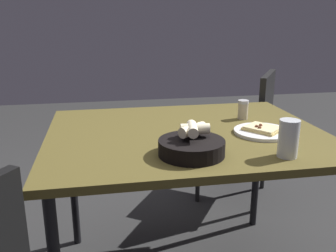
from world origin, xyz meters
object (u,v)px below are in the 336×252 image
Objects in this scene: bread_basket at (191,145)px; chair_far at (246,127)px; dining_table at (186,145)px; pepper_shaker at (243,111)px; beer_glass at (288,141)px; pizza_plate at (263,131)px.

chair_far reaches higher than bread_basket.
dining_table is 12.85× the size of pepper_shaker.
chair_far is at bearing -114.75° from pepper_shaker.
beer_glass is (-0.28, 0.35, 0.12)m from dining_table.
dining_table is at bearing 51.93° from chair_far.
chair_far is (-0.59, -0.76, -0.18)m from dining_table.
bread_basket is 1.77× the size of beer_glass.
dining_table is 1.33× the size of chair_far.
beer_glass reaches higher than pepper_shaker.
beer_glass is at bearing 83.90° from pizza_plate.
chair_far is (-0.29, -0.85, -0.25)m from pizza_plate.
bread_basket is (0.35, 0.19, 0.03)m from pizza_plate.
bread_basket is 0.34m from beer_glass.
pizza_plate is 0.23m from pepper_shaker.
dining_table is at bearing -15.78° from pizza_plate.
bread_basket is (0.05, 0.27, 0.10)m from dining_table.
beer_glass is 0.50m from pepper_shaker.
bread_basket is at bearing 80.43° from dining_table.
beer_glass reaches higher than chair_far.
pizza_plate is 0.40m from bread_basket.
pizza_plate is at bearing -96.10° from beer_glass.
dining_table is at bearing -99.57° from bread_basket.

